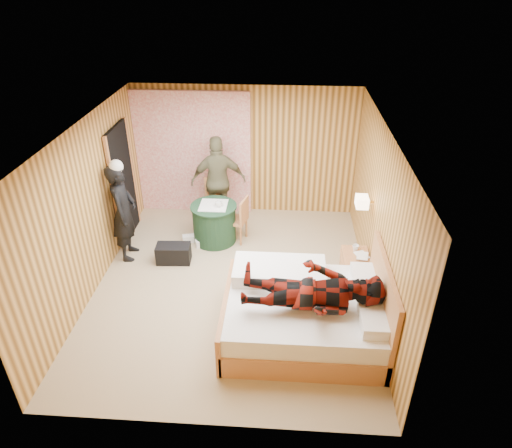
# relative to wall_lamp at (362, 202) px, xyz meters

# --- Properties ---
(floor) EXTENTS (4.20, 5.00, 0.01)m
(floor) POSITION_rel_wall_lamp_xyz_m (-1.92, -0.45, -1.30)
(floor) COLOR tan
(floor) RESTS_ON ground
(ceiling) EXTENTS (4.20, 5.00, 0.01)m
(ceiling) POSITION_rel_wall_lamp_xyz_m (-1.92, -0.45, 1.20)
(ceiling) COLOR silver
(ceiling) RESTS_ON wall_back
(wall_back) EXTENTS (4.20, 0.02, 2.50)m
(wall_back) POSITION_rel_wall_lamp_xyz_m (-1.92, 2.05, -0.05)
(wall_back) COLOR #DCA654
(wall_back) RESTS_ON floor
(wall_left) EXTENTS (0.02, 5.00, 2.50)m
(wall_left) POSITION_rel_wall_lamp_xyz_m (-4.02, -0.45, -0.05)
(wall_left) COLOR #DCA654
(wall_left) RESTS_ON floor
(wall_right) EXTENTS (0.02, 5.00, 2.50)m
(wall_right) POSITION_rel_wall_lamp_xyz_m (0.18, -0.45, -0.05)
(wall_right) COLOR #DCA654
(wall_right) RESTS_ON floor
(curtain) EXTENTS (2.20, 0.08, 2.40)m
(curtain) POSITION_rel_wall_lamp_xyz_m (-2.92, 1.98, -0.10)
(curtain) COLOR white
(curtain) RESTS_ON floor
(doorway) EXTENTS (0.06, 0.90, 2.05)m
(doorway) POSITION_rel_wall_lamp_xyz_m (-3.98, 0.95, -0.28)
(doorway) COLOR black
(doorway) RESTS_ON floor
(wall_lamp) EXTENTS (0.26, 0.24, 0.16)m
(wall_lamp) POSITION_rel_wall_lamp_xyz_m (0.00, 0.00, 0.00)
(wall_lamp) COLOR gold
(wall_lamp) RESTS_ON wall_right
(bed) EXTENTS (2.15, 1.70, 1.17)m
(bed) POSITION_rel_wall_lamp_xyz_m (-0.80, -1.42, -0.96)
(bed) COLOR tan
(bed) RESTS_ON floor
(nightstand) EXTENTS (0.42, 0.57, 0.55)m
(nightstand) POSITION_rel_wall_lamp_xyz_m (-0.04, -0.31, -1.02)
(nightstand) COLOR tan
(nightstand) RESTS_ON floor
(round_table) EXTENTS (0.81, 0.81, 0.72)m
(round_table) POSITION_rel_wall_lamp_xyz_m (-2.39, 0.83, -0.94)
(round_table) COLOR #1C3E27
(round_table) RESTS_ON floor
(chair_far) EXTENTS (0.55, 0.55, 0.93)m
(chair_far) POSITION_rel_wall_lamp_xyz_m (-2.42, 1.47, -0.76)
(chair_far) COLOR tan
(chair_far) RESTS_ON floor
(chair_near) EXTENTS (0.46, 0.46, 0.84)m
(chair_near) POSITION_rel_wall_lamp_xyz_m (-1.94, 0.86, -0.81)
(chair_near) COLOR tan
(chair_near) RESTS_ON floor
(duffel_bag) EXTENTS (0.58, 0.33, 0.32)m
(duffel_bag) POSITION_rel_wall_lamp_xyz_m (-2.98, 0.11, -1.14)
(duffel_bag) COLOR black
(duffel_bag) RESTS_ON floor
(sneaker_left) EXTENTS (0.32, 0.19, 0.13)m
(sneaker_left) POSITION_rel_wall_lamp_xyz_m (-2.81, 0.75, -1.23)
(sneaker_left) COLOR white
(sneaker_left) RESTS_ON floor
(sneaker_right) EXTENTS (0.33, 0.23, 0.14)m
(sneaker_right) POSITION_rel_wall_lamp_xyz_m (-2.55, 0.62, -1.23)
(sneaker_right) COLOR white
(sneaker_right) RESTS_ON floor
(woman_standing) EXTENTS (0.45, 0.65, 1.68)m
(woman_standing) POSITION_rel_wall_lamp_xyz_m (-3.77, 0.25, -0.46)
(woman_standing) COLOR black
(woman_standing) RESTS_ON floor
(man_at_table) EXTENTS (1.07, 0.60, 1.72)m
(man_at_table) POSITION_rel_wall_lamp_xyz_m (-2.39, 1.51, -0.44)
(man_at_table) COLOR #676444
(man_at_table) RESTS_ON floor
(man_on_bed) EXTENTS (0.86, 0.67, 1.77)m
(man_on_bed) POSITION_rel_wall_lamp_xyz_m (-0.77, -1.65, -0.29)
(man_on_bed) COLOR maroon
(man_on_bed) RESTS_ON bed
(book_lower) EXTENTS (0.24, 0.27, 0.02)m
(book_lower) POSITION_rel_wall_lamp_xyz_m (-0.04, -0.36, -0.74)
(book_lower) COLOR white
(book_lower) RESTS_ON nightstand
(book_upper) EXTENTS (0.20, 0.25, 0.02)m
(book_upper) POSITION_rel_wall_lamp_xyz_m (-0.04, -0.36, -0.72)
(book_upper) COLOR white
(book_upper) RESTS_ON nightstand
(cup_nightstand) EXTENTS (0.12, 0.12, 0.09)m
(cup_nightstand) POSITION_rel_wall_lamp_xyz_m (-0.04, -0.18, -0.71)
(cup_nightstand) COLOR white
(cup_nightstand) RESTS_ON nightstand
(cup_table) EXTENTS (0.13, 0.13, 0.10)m
(cup_table) POSITION_rel_wall_lamp_xyz_m (-2.29, 0.78, -0.53)
(cup_table) COLOR white
(cup_table) RESTS_ON round_table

